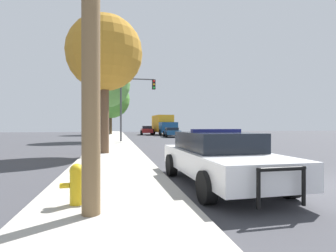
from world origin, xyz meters
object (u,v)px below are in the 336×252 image
Objects in this scene: fire_hydrant at (77,183)px; traffic_light at (134,97)px; tree_sidewalk_far at (111,99)px; car_background_oncoming at (172,132)px; car_background_distant at (147,130)px; tree_sidewalk_near at (105,54)px; tree_sidewalk_mid at (106,84)px; police_car at (219,157)px; box_truck at (163,124)px.

traffic_light is (2.35, 18.77, 3.60)m from fire_hydrant.
tree_sidewalk_far reaches higher than traffic_light.
car_background_distant reaches higher than car_background_oncoming.
traffic_light is 10.17m from tree_sidewalk_near.
car_background_oncoming is 11.95m from tree_sidewalk_mid.
car_background_oncoming is 1.07× the size of car_background_distant.
police_car is 3.72m from fire_hydrant.
car_background_oncoming is at bearing -72.08° from car_background_distant.
car_background_oncoming is at bearing 74.37° from fire_hydrant.
box_truck is 9.50m from tree_sidewalk_far.
traffic_light is at bearing 77.46° from tree_sidewalk_near.
tree_sidewalk_mid reaches higher than tree_sidewalk_near.
tree_sidewalk_near is at bearing -89.58° from tree_sidewalk_far.
car_background_distant is at bearing 69.79° from tree_sidewalk_mid.
car_background_oncoming is 0.53× the size of tree_sidewalk_far.
tree_sidewalk_far is (-0.06, 38.32, 5.22)m from fire_hydrant.
car_background_distant is at bearing 81.27° from fire_hydrant.
tree_sidewalk_near reaches higher than fire_hydrant.
box_truck reaches higher than police_car.
tree_sidewalk_far is (-0.21, 29.42, 0.47)m from tree_sidewalk_near.
tree_sidewalk_far is at bearing 90.42° from tree_sidewalk_near.
box_truck is 28.64m from tree_sidewalk_near.
fire_hydrant is at bearing -91.00° from tree_sidewalk_near.
box_truck is 0.99× the size of tree_sidewalk_mid.
car_background_oncoming is 0.60× the size of tree_sidewalk_mid.
tree_sidewalk_mid is at bearing -81.17° from police_car.
traffic_light reaches higher than fire_hydrant.
car_background_oncoming is 0.65× the size of tree_sidewalk_near.
fire_hydrant is at bearing 78.97° from car_background_oncoming.
traffic_light is (-1.03, 17.24, 3.38)m from police_car.
car_background_oncoming is at bearing 42.26° from tree_sidewalk_mid.
fire_hydrant is 0.10× the size of tree_sidewalk_mid.
box_truck is at bearing 60.95° from tree_sidewalk_mid.
police_car is 17.60m from traffic_light.
car_background_distant is 7.73m from tree_sidewalk_far.
fire_hydrant is at bearing -89.91° from tree_sidewalk_far.
tree_sidewalk_near is at bearing -102.54° from traffic_light.
police_car is at bearing -84.65° from tree_sidewalk_far.
car_background_oncoming is 13.73m from tree_sidewalk_far.
tree_sidewalk_mid is at bearing 91.39° from tree_sidewalk_near.
tree_sidewalk_far reaches higher than police_car.
tree_sidewalk_mid is (-3.52, 19.51, 4.82)m from police_car.
car_background_distant is at bearing -16.20° from box_truck.
fire_hydrant is 21.63m from tree_sidewalk_mid.
tree_sidewalk_mid is at bearing 57.52° from box_truck.
police_car is 27.23m from car_background_oncoming.
fire_hydrant is 10.09m from tree_sidewalk_near.
traffic_light is at bearing -87.98° from police_car.
box_truck is (5.90, 17.37, -2.45)m from traffic_light.
car_background_oncoming is 7.82m from box_truck.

